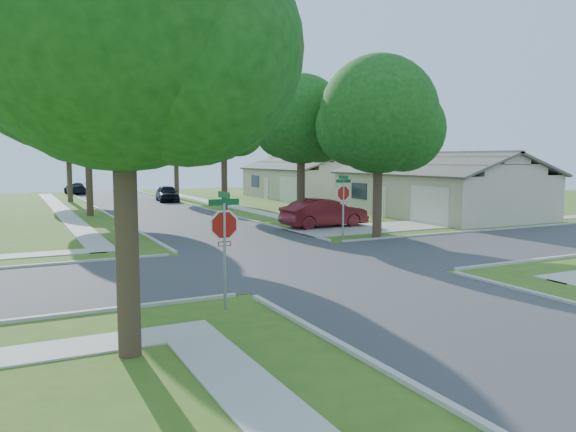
{
  "coord_description": "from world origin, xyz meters",
  "views": [
    {
      "loc": [
        -9.47,
        -17.81,
        3.82
      ],
      "look_at": [
        0.05,
        1.25,
        1.6
      ],
      "focal_mm": 35.0,
      "sensor_mm": 36.0,
      "label": 1
    }
  ],
  "objects_px": {
    "tree_e_mid": "(224,124)",
    "car_curb_west": "(75,188)",
    "tree_sw_corner": "(124,24)",
    "tree_ne_corner": "(380,120)",
    "tree_e_near": "(302,123)",
    "tree_w_near": "(121,108)",
    "house_ne_far": "(308,182)",
    "car_curb_east": "(167,193)",
    "tree_w_far": "(69,138)",
    "car_driveway": "(324,213)",
    "tree_e_far": "(176,134)",
    "stop_sign_sw": "(224,230)",
    "stop_sign_ne": "(343,196)",
    "house_ne_near": "(437,193)",
    "tree_w_mid": "(88,116)"
  },
  "relations": [
    {
      "from": "tree_e_mid",
      "to": "car_curb_west",
      "type": "distance_m",
      "value": 25.73
    },
    {
      "from": "tree_sw_corner",
      "to": "tree_ne_corner",
      "type": "height_order",
      "value": "tree_sw_corner"
    },
    {
      "from": "tree_ne_corner",
      "to": "tree_e_near",
      "type": "bearing_deg",
      "value": 108.53
    },
    {
      "from": "tree_e_mid",
      "to": "tree_w_near",
      "type": "distance_m",
      "value": 15.25
    },
    {
      "from": "house_ne_far",
      "to": "car_curb_east",
      "type": "relative_size",
      "value": 3.23
    },
    {
      "from": "tree_sw_corner",
      "to": "tree_ne_corner",
      "type": "distance_m",
      "value": 17.78
    },
    {
      "from": "tree_w_near",
      "to": "tree_e_mid",
      "type": "bearing_deg",
      "value": 51.92
    },
    {
      "from": "tree_w_near",
      "to": "tree_w_far",
      "type": "relative_size",
      "value": 1.12
    },
    {
      "from": "tree_sw_corner",
      "to": "car_driveway",
      "type": "height_order",
      "value": "tree_sw_corner"
    },
    {
      "from": "tree_w_near",
      "to": "tree_sw_corner",
      "type": "bearing_deg",
      "value": -99.9
    },
    {
      "from": "tree_e_near",
      "to": "tree_w_near",
      "type": "distance_m",
      "value": 9.41
    },
    {
      "from": "tree_e_far",
      "to": "house_ne_far",
      "type": "relative_size",
      "value": 0.64
    },
    {
      "from": "tree_e_mid",
      "to": "car_curb_east",
      "type": "xyz_separation_m",
      "value": [
        -1.85,
        9.57,
        -5.53
      ]
    },
    {
      "from": "stop_sign_sw",
      "to": "tree_sw_corner",
      "type": "xyz_separation_m",
      "value": [
        -2.74,
        -2.29,
        4.23
      ]
    },
    {
      "from": "car_curb_west",
      "to": "stop_sign_sw",
      "type": "bearing_deg",
      "value": 83.91
    },
    {
      "from": "tree_e_far",
      "to": "house_ne_far",
      "type": "bearing_deg",
      "value": -24.03
    },
    {
      "from": "stop_sign_ne",
      "to": "tree_w_near",
      "type": "relative_size",
      "value": 0.33
    },
    {
      "from": "tree_w_near",
      "to": "house_ne_far",
      "type": "xyz_separation_m",
      "value": [
        20.64,
        19.99,
        -4.6
      ]
    },
    {
      "from": "tree_sw_corner",
      "to": "house_ne_far",
      "type": "relative_size",
      "value": 0.7
    },
    {
      "from": "tree_sw_corner",
      "to": "tree_w_far",
      "type": "bearing_deg",
      "value": 86.11
    },
    {
      "from": "stop_sign_sw",
      "to": "tree_e_far",
      "type": "bearing_deg",
      "value": 76.27
    },
    {
      "from": "house_ne_far",
      "to": "car_curb_west",
      "type": "xyz_separation_m",
      "value": [
        -19.19,
        15.82,
        -0.9
      ]
    },
    {
      "from": "stop_sign_sw",
      "to": "tree_w_near",
      "type": "xyz_separation_m",
      "value": [
        0.06,
        13.71,
        4.08
      ]
    },
    {
      "from": "car_curb_east",
      "to": "car_driveway",
      "type": "bearing_deg",
      "value": -75.34
    },
    {
      "from": "stop_sign_ne",
      "to": "house_ne_near",
      "type": "distance_m",
      "value": 12.94
    },
    {
      "from": "car_curb_east",
      "to": "tree_e_near",
      "type": "bearing_deg",
      "value": -78.5
    },
    {
      "from": "tree_e_far",
      "to": "tree_w_far",
      "type": "height_order",
      "value": "tree_e_far"
    },
    {
      "from": "tree_e_far",
      "to": "car_curb_west",
      "type": "height_order",
      "value": "tree_e_far"
    },
    {
      "from": "stop_sign_ne",
      "to": "tree_ne_corner",
      "type": "bearing_deg",
      "value": -16.55
    },
    {
      "from": "stop_sign_sw",
      "to": "tree_w_mid",
      "type": "xyz_separation_m",
      "value": [
        0.06,
        25.71,
        4.46
      ]
    },
    {
      "from": "house_ne_near",
      "to": "tree_e_far",
      "type": "bearing_deg",
      "value": 116.03
    },
    {
      "from": "tree_w_mid",
      "to": "stop_sign_ne",
      "type": "bearing_deg",
      "value": -60.2
    },
    {
      "from": "car_curb_west",
      "to": "house_ne_near",
      "type": "bearing_deg",
      "value": 115.22
    },
    {
      "from": "tree_ne_corner",
      "to": "car_driveway",
      "type": "xyz_separation_m",
      "value": [
        -0.36,
        4.49,
        -4.79
      ]
    },
    {
      "from": "tree_e_mid",
      "to": "tree_w_near",
      "type": "height_order",
      "value": "tree_e_mid"
    },
    {
      "from": "car_curb_west",
      "to": "house_ne_far",
      "type": "bearing_deg",
      "value": 136.16
    },
    {
      "from": "tree_w_mid",
      "to": "house_ne_near",
      "type": "xyz_separation_m",
      "value": [
        20.63,
        -10.01,
        -4.97
      ]
    },
    {
      "from": "tree_ne_corner",
      "to": "house_ne_near",
      "type": "xyz_separation_m",
      "value": [
        9.63,
        6.79,
        -4.08
      ]
    },
    {
      "from": "stop_sign_sw",
      "to": "tree_e_near",
      "type": "xyz_separation_m",
      "value": [
        9.45,
        13.71,
        3.61
      ]
    },
    {
      "from": "house_ne_far",
      "to": "car_driveway",
      "type": "distance_m",
      "value": 22.63
    },
    {
      "from": "tree_ne_corner",
      "to": "house_ne_near",
      "type": "relative_size",
      "value": 0.64
    },
    {
      "from": "car_driveway",
      "to": "car_curb_east",
      "type": "height_order",
      "value": "car_driveway"
    },
    {
      "from": "tree_e_far",
      "to": "car_driveway",
      "type": "height_order",
      "value": "tree_e_far"
    },
    {
      "from": "tree_w_near",
      "to": "tree_w_far",
      "type": "height_order",
      "value": "tree_w_near"
    },
    {
      "from": "tree_w_near",
      "to": "tree_ne_corner",
      "type": "xyz_separation_m",
      "value": [
        11.0,
        -4.8,
        -0.52
      ]
    },
    {
      "from": "house_ne_near",
      "to": "car_curb_west",
      "type": "distance_m",
      "value": 38.89
    },
    {
      "from": "stop_sign_ne",
      "to": "car_driveway",
      "type": "distance_m",
      "value": 4.38
    },
    {
      "from": "stop_sign_ne",
      "to": "house_ne_near",
      "type": "xyz_separation_m",
      "value": [
        11.29,
        6.3,
        -0.51
      ]
    },
    {
      "from": "tree_e_near",
      "to": "stop_sign_sw",
      "type": "bearing_deg",
      "value": -124.59
    },
    {
      "from": "stop_sign_sw",
      "to": "tree_e_mid",
      "type": "bearing_deg",
      "value": 69.8
    }
  ]
}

